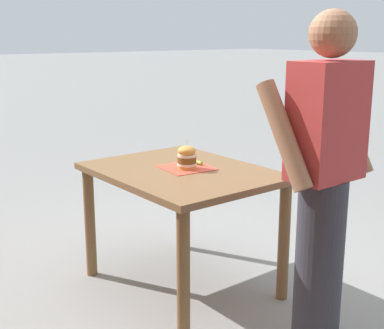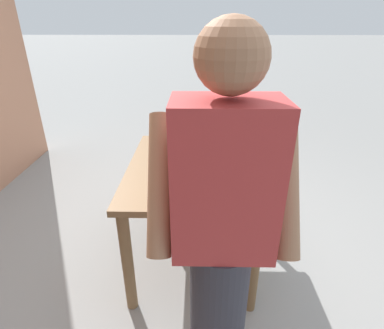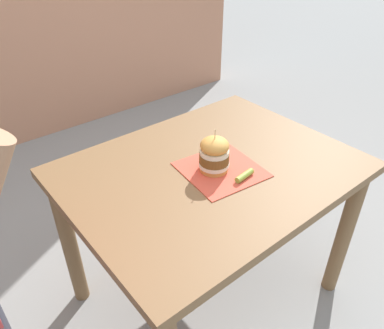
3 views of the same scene
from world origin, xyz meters
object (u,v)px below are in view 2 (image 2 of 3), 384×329
object	(u,v)px
patio_table	(192,180)
diner_across_table	(221,248)
sandwich	(196,156)
pickle_spear	(213,161)

from	to	relation	value
patio_table	diner_across_table	world-z (taller)	diner_across_table
patio_table	sandwich	world-z (taller)	sandwich
diner_across_table	sandwich	bearing A→B (deg)	-83.95
sandwich	diner_across_table	world-z (taller)	diner_across_table
sandwich	diner_across_table	distance (m)	0.95
diner_across_table	pickle_spear	bearing A→B (deg)	-90.91
pickle_spear	diner_across_table	distance (m)	1.00
pickle_spear	sandwich	bearing A→B (deg)	23.57
patio_table	diner_across_table	bearing A→B (deg)	97.62
patio_table	pickle_spear	world-z (taller)	pickle_spear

